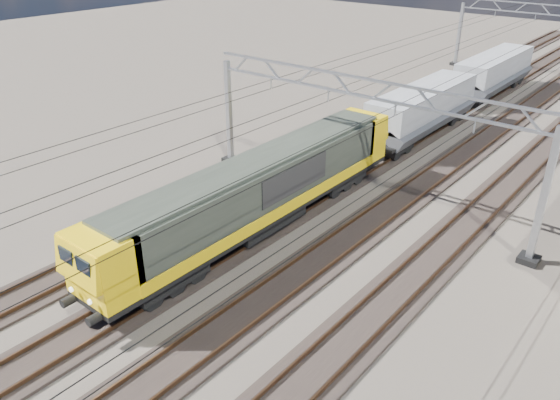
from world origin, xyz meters
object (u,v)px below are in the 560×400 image
Objects in this scene: catenary_gantry_mid at (358,137)px; hopper_wagon_mid at (494,71)px; catenary_gantry_far at (552,39)px; locomotive at (262,189)px; hopper_wagon_lead at (423,108)px.

catenary_gantry_mid is 1.53× the size of hopper_wagon_mid.
locomotive is (-2.00, -41.53, -1.58)m from catenary_gantry_far.
locomotive reaches higher than hopper_wagon_mid.
hopper_wagon_mid is at bearing -101.73° from catenary_gantry_far.
locomotive reaches higher than hopper_wagon_lead.
hopper_wagon_mid is (-0.00, 31.90, -0.09)m from locomotive.
hopper_wagon_lead is (-2.00, 12.17, -1.67)m from catenary_gantry_mid.
hopper_wagon_lead is (-2.00, -23.83, -1.67)m from catenary_gantry_far.
catenary_gantry_far is 1.53× the size of hopper_wagon_lead.
catenary_gantry_mid is 12.45m from hopper_wagon_lead.
hopper_wagon_mid is at bearing 90.00° from locomotive.
catenary_gantry_mid and catenary_gantry_far have the same top height.
catenary_gantry_far reaches higher than hopper_wagon_mid.
catenary_gantry_far is 23.97m from hopper_wagon_lead.
locomotive is 31.90m from hopper_wagon_mid.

